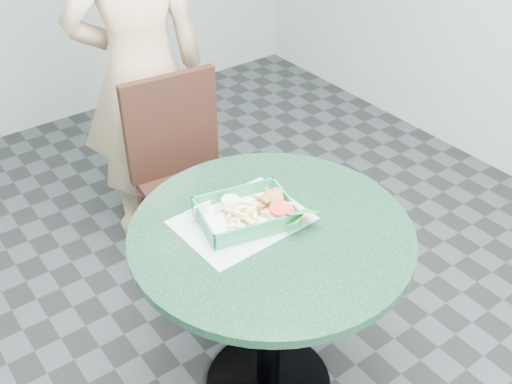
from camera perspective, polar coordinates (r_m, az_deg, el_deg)
floor at (r=2.42m, az=1.18°, el=-17.77°), size 4.00×5.00×0.02m
cafe_table at (r=1.99m, az=1.38°, el=-7.77°), size 0.89×0.89×0.75m
dining_chair at (r=2.57m, az=-6.62°, el=2.13°), size 0.41×0.41×0.93m
diner_person at (r=2.68m, az=-11.12°, el=12.81°), size 0.76×0.59×1.86m
placemat at (r=1.90m, az=-1.33°, el=-3.17°), size 0.41×0.31×0.00m
food_basket at (r=1.90m, az=-0.98°, el=-2.75°), size 0.29×0.21×0.06m
crab_sandwich at (r=1.92m, az=1.22°, el=-0.87°), size 0.12×0.12×0.07m
fries_pile at (r=1.87m, az=-1.70°, el=-2.47°), size 0.12×0.13×0.05m
sauce_ramekin at (r=1.89m, az=-2.64°, el=-1.66°), size 0.06×0.06×0.03m
garnish_cup at (r=1.89m, az=2.84°, el=-2.08°), size 0.12×0.12×0.05m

